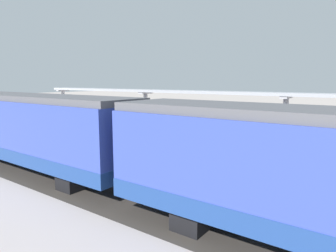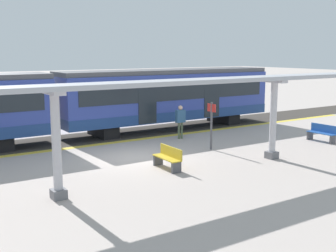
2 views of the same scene
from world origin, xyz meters
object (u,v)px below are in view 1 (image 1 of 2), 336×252
(train_far_carriage, at_px, (27,129))
(canopy_pillar_second, at_px, (284,128))
(canopy_pillar_third, at_px, (146,116))
(canopy_pillar_fourth, at_px, (64,108))
(bench_mid_platform, at_px, (195,144))
(bench_far_end, at_px, (89,129))
(platform_info_sign, at_px, (131,127))
(passenger_waiting_near_edge, at_px, (90,138))

(train_far_carriage, bearing_deg, canopy_pillar_second, -48.63)
(canopy_pillar_second, distance_m, canopy_pillar_third, 9.30)
(canopy_pillar_fourth, bearing_deg, bench_mid_platform, -94.21)
(train_far_carriage, bearing_deg, bench_mid_platform, -33.17)
(canopy_pillar_second, relative_size, bench_far_end, 2.21)
(canopy_pillar_second, xyz_separation_m, canopy_pillar_third, (0.00, 9.30, 0.00))
(train_far_carriage, relative_size, bench_mid_platform, 8.70)
(canopy_pillar_third, bearing_deg, bench_far_end, 102.96)
(platform_info_sign, height_order, passenger_waiting_near_edge, platform_info_sign)
(passenger_waiting_near_edge, bearing_deg, canopy_pillar_second, -56.48)
(bench_mid_platform, bearing_deg, train_far_carriage, 146.83)
(canopy_pillar_third, xyz_separation_m, bench_mid_platform, (-1.03, -4.58, -1.26))
(canopy_pillar_second, bearing_deg, canopy_pillar_fourth, 90.00)
(platform_info_sign, bearing_deg, bench_mid_platform, -63.88)
(train_far_carriage, xyz_separation_m, bench_mid_platform, (7.37, -4.82, -1.39))
(canopy_pillar_third, bearing_deg, passenger_waiting_near_edge, -171.34)
(bench_far_end, relative_size, platform_info_sign, 0.69)
(canopy_pillar_third, distance_m, passenger_waiting_near_edge, 5.69)
(canopy_pillar_second, bearing_deg, train_far_carriage, 131.37)
(train_far_carriage, xyz_separation_m, canopy_pillar_third, (8.40, -0.24, -0.13))
(bench_far_end, bearing_deg, canopy_pillar_third, -77.04)
(bench_mid_platform, bearing_deg, canopy_pillar_fourth, 85.79)
(bench_mid_platform, distance_m, platform_info_sign, 3.97)
(canopy_pillar_second, bearing_deg, platform_info_sign, 108.43)
(train_far_carriage, relative_size, platform_info_sign, 5.97)
(bench_mid_platform, relative_size, passenger_waiting_near_edge, 0.86)
(train_far_carriage, relative_size, canopy_pillar_second, 3.93)
(platform_info_sign, bearing_deg, bench_far_end, 74.40)
(canopy_pillar_second, height_order, bench_far_end, canopy_pillar_second)
(train_far_carriage, xyz_separation_m, canopy_pillar_fourth, (8.40, 9.13, -0.13))
(canopy_pillar_fourth, distance_m, platform_info_sign, 10.83)
(bench_far_end, xyz_separation_m, platform_info_sign, (-1.64, -5.86, 0.89))
(passenger_waiting_near_edge, bearing_deg, bench_mid_platform, -39.21)
(canopy_pillar_fourth, bearing_deg, platform_info_sign, -104.61)
(canopy_pillar_second, distance_m, bench_far_end, 14.15)
(bench_mid_platform, distance_m, bench_far_end, 9.33)
(bench_far_end, bearing_deg, platform_info_sign, -105.60)
(canopy_pillar_third, relative_size, canopy_pillar_fourth, 1.00)
(canopy_pillar_third, height_order, passenger_waiting_near_edge, canopy_pillar_third)
(canopy_pillar_fourth, relative_size, platform_info_sign, 1.52)
(train_far_carriage, bearing_deg, bench_far_end, 31.70)
(bench_far_end, distance_m, platform_info_sign, 6.15)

